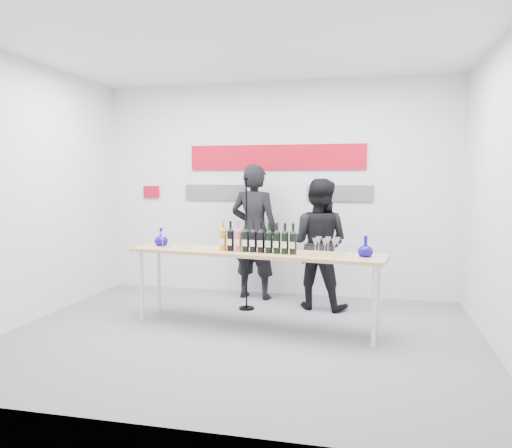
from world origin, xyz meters
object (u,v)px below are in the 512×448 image
Objects in this scene: tasting_table at (254,257)px; presenter_right at (318,244)px; mic_stand at (246,269)px; presenter_left at (254,232)px.

tasting_table is 1.76× the size of presenter_right.
presenter_left is at bearing 101.52° from mic_stand.
presenter_left reaches higher than presenter_right.
tasting_table is 1.73× the size of mic_stand.
mic_stand is at bearing 117.73° from tasting_table.
presenter_left is 1.10× the size of mic_stand.
presenter_right is at bearing 168.58° from presenter_left.
mic_stand is at bearing 101.90° from presenter_left.
presenter_left is 1.12× the size of presenter_right.
mic_stand is at bearing 29.57° from presenter_right.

